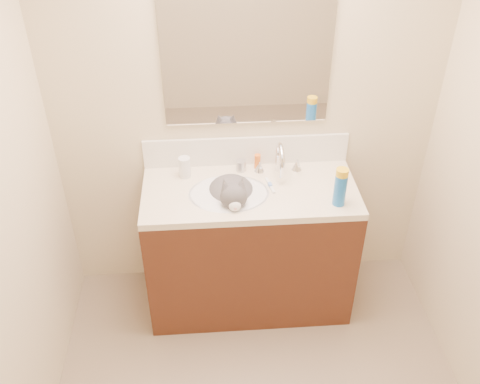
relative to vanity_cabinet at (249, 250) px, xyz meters
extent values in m
cube|color=beige|center=(0.00, 0.28, 0.84)|extent=(2.20, 0.04, 2.50)
cube|color=#462112|center=(0.00, 0.00, 0.00)|extent=(1.20, 0.55, 0.82)
cube|color=beige|center=(0.00, 0.00, 0.43)|extent=(1.20, 0.55, 0.04)
ellipsoid|color=white|center=(-0.12, -0.03, 0.38)|extent=(0.45, 0.36, 0.14)
cylinder|color=silver|center=(0.18, 0.18, 0.51)|extent=(0.04, 0.04, 0.11)
torus|color=silver|center=(0.18, 0.12, 0.56)|extent=(0.03, 0.20, 0.20)
cylinder|color=silver|center=(0.18, 0.04, 0.53)|extent=(0.03, 0.03, 0.06)
cone|color=silver|center=(0.07, 0.18, 0.48)|extent=(0.06, 0.06, 0.06)
cone|color=silver|center=(0.29, 0.18, 0.48)|extent=(0.06, 0.06, 0.06)
ellipsoid|color=#4A484A|center=(-0.11, 0.02, 0.40)|extent=(0.29, 0.33, 0.21)
ellipsoid|color=#4A484A|center=(-0.10, -0.13, 0.50)|extent=(0.15, 0.14, 0.14)
ellipsoid|color=#4A484A|center=(-0.10, -0.07, 0.46)|extent=(0.11, 0.11, 0.13)
cone|color=#4A484A|center=(-0.14, -0.11, 0.57)|extent=(0.07, 0.08, 0.09)
cone|color=#4A484A|center=(-0.06, -0.11, 0.57)|extent=(0.07, 0.08, 0.09)
ellipsoid|color=silver|center=(-0.10, -0.19, 0.48)|extent=(0.07, 0.06, 0.06)
ellipsoid|color=silver|center=(-0.10, -0.09, 0.40)|extent=(0.11, 0.07, 0.12)
sphere|color=tan|center=(-0.10, -0.21, 0.48)|extent=(0.01, 0.01, 0.01)
cylinder|color=#4A484A|center=(0.03, 0.01, 0.34)|extent=(0.10, 0.22, 0.04)
cube|color=white|center=(0.00, 0.26, 0.54)|extent=(1.20, 0.02, 0.18)
cube|color=white|center=(0.00, 0.26, 1.13)|extent=(0.90, 0.02, 0.80)
cylinder|color=white|center=(-0.36, 0.16, 0.51)|extent=(0.08, 0.08, 0.12)
cylinder|color=#E34C25|center=(-0.36, 0.16, 0.50)|extent=(0.08, 0.08, 0.04)
cylinder|color=#B7B7BC|center=(-0.04, 0.19, 0.48)|extent=(0.08, 0.08, 0.07)
cylinder|color=orange|center=(0.06, 0.21, 0.50)|extent=(0.04, 0.04, 0.09)
cube|color=white|center=(0.11, 0.02, 0.46)|extent=(0.04, 0.15, 0.01)
cube|color=#6994E0|center=(0.11, 0.02, 0.46)|extent=(0.02, 0.04, 0.02)
cylinder|color=blue|center=(0.46, -0.17, 0.54)|extent=(0.07, 0.07, 0.18)
cylinder|color=yellow|center=(0.46, -0.17, 0.65)|extent=(0.07, 0.07, 0.04)
camera|label=1|loc=(-0.23, -2.41, 2.18)|focal=40.00mm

